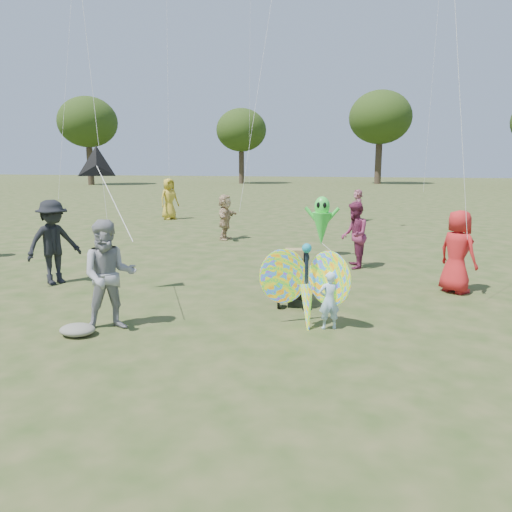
{
  "coord_description": "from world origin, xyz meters",
  "views": [
    {
      "loc": [
        1.79,
        -6.85,
        2.75
      ],
      "look_at": [
        -0.2,
        1.5,
        1.1
      ],
      "focal_mm": 35.0,
      "sensor_mm": 36.0,
      "label": 1
    }
  ],
  "objects_px": {
    "crowd_j": "(358,205)",
    "jogging_stroller": "(295,273)",
    "crowd_g": "(169,199)",
    "crowd_a": "(458,252)",
    "crowd_e": "(354,235)",
    "child_girl": "(329,301)",
    "adult_man": "(109,276)",
    "crowd_d": "(225,217)",
    "alien_kite": "(322,223)",
    "crowd_b": "(53,242)",
    "butterfly_kite": "(307,287)"
  },
  "relations": [
    {
      "from": "crowd_e",
      "to": "crowd_j",
      "type": "xyz_separation_m",
      "value": [
        -0.29,
        10.5,
        -0.13
      ]
    },
    {
      "from": "butterfly_kite",
      "to": "alien_kite",
      "type": "distance_m",
      "value": 6.42
    },
    {
      "from": "crowd_d",
      "to": "crowd_e",
      "type": "height_order",
      "value": "crowd_e"
    },
    {
      "from": "crowd_e",
      "to": "jogging_stroller",
      "type": "distance_m",
      "value": 3.73
    },
    {
      "from": "adult_man",
      "to": "crowd_d",
      "type": "relative_size",
      "value": 1.15
    },
    {
      "from": "adult_man",
      "to": "crowd_g",
      "type": "height_order",
      "value": "crowd_g"
    },
    {
      "from": "crowd_e",
      "to": "alien_kite",
      "type": "xyz_separation_m",
      "value": [
        -1.0,
        1.47,
        0.11
      ]
    },
    {
      "from": "crowd_e",
      "to": "child_girl",
      "type": "bearing_deg",
      "value": -8.87
    },
    {
      "from": "crowd_a",
      "to": "crowd_g",
      "type": "bearing_deg",
      "value": 0.66
    },
    {
      "from": "crowd_e",
      "to": "butterfly_kite",
      "type": "relative_size",
      "value": 0.99
    },
    {
      "from": "child_girl",
      "to": "crowd_a",
      "type": "bearing_deg",
      "value": -150.69
    },
    {
      "from": "adult_man",
      "to": "crowd_d",
      "type": "xyz_separation_m",
      "value": [
        -0.94,
        9.58,
        -0.12
      ]
    },
    {
      "from": "crowd_d",
      "to": "jogging_stroller",
      "type": "bearing_deg",
      "value": -153.28
    },
    {
      "from": "crowd_b",
      "to": "crowd_d",
      "type": "xyz_separation_m",
      "value": [
        1.88,
        7.03,
        -0.15
      ]
    },
    {
      "from": "adult_man",
      "to": "butterfly_kite",
      "type": "distance_m",
      "value": 3.24
    },
    {
      "from": "crowd_d",
      "to": "jogging_stroller",
      "type": "relative_size",
      "value": 1.45
    },
    {
      "from": "crowd_b",
      "to": "alien_kite",
      "type": "bearing_deg",
      "value": -19.54
    },
    {
      "from": "jogging_stroller",
      "to": "alien_kite",
      "type": "relative_size",
      "value": 0.63
    },
    {
      "from": "crowd_a",
      "to": "crowd_e",
      "type": "distance_m",
      "value": 2.97
    },
    {
      "from": "crowd_a",
      "to": "crowd_j",
      "type": "relative_size",
      "value": 1.2
    },
    {
      "from": "crowd_b",
      "to": "crowd_e",
      "type": "height_order",
      "value": "crowd_b"
    },
    {
      "from": "crowd_b",
      "to": "jogging_stroller",
      "type": "bearing_deg",
      "value": -63.65
    },
    {
      "from": "crowd_a",
      "to": "butterfly_kite",
      "type": "distance_m",
      "value": 4.04
    },
    {
      "from": "crowd_g",
      "to": "crowd_a",
      "type": "bearing_deg",
      "value": -100.52
    },
    {
      "from": "child_girl",
      "to": "crowd_g",
      "type": "distance_m",
      "value": 16.56
    },
    {
      "from": "crowd_e",
      "to": "crowd_a",
      "type": "bearing_deg",
      "value": 41.2
    },
    {
      "from": "crowd_j",
      "to": "adult_man",
      "type": "bearing_deg",
      "value": -21.11
    },
    {
      "from": "crowd_e",
      "to": "crowd_j",
      "type": "distance_m",
      "value": 10.5
    },
    {
      "from": "crowd_j",
      "to": "butterfly_kite",
      "type": "xyz_separation_m",
      "value": [
        -0.28,
        -15.43,
        -0.04
      ]
    },
    {
      "from": "crowd_g",
      "to": "butterfly_kite",
      "type": "relative_size",
      "value": 1.11
    },
    {
      "from": "adult_man",
      "to": "crowd_d",
      "type": "bearing_deg",
      "value": 66.48
    },
    {
      "from": "crowd_e",
      "to": "crowd_j",
      "type": "bearing_deg",
      "value": 174.84
    },
    {
      "from": "adult_man",
      "to": "crowd_e",
      "type": "xyz_separation_m",
      "value": [
        3.67,
        5.81,
        -0.05
      ]
    },
    {
      "from": "crowd_e",
      "to": "crowd_g",
      "type": "xyz_separation_m",
      "value": [
        -8.97,
        9.07,
        0.1
      ]
    },
    {
      "from": "child_girl",
      "to": "crowd_e",
      "type": "xyz_separation_m",
      "value": [
        0.19,
        4.96,
        0.37
      ]
    },
    {
      "from": "jogging_stroller",
      "to": "alien_kite",
      "type": "distance_m",
      "value": 5.07
    },
    {
      "from": "crowd_d",
      "to": "crowd_g",
      "type": "height_order",
      "value": "crowd_g"
    },
    {
      "from": "crowd_b",
      "to": "crowd_e",
      "type": "xyz_separation_m",
      "value": [
        6.49,
        3.26,
        -0.09
      ]
    },
    {
      "from": "crowd_a",
      "to": "butterfly_kite",
      "type": "height_order",
      "value": "crowd_a"
    },
    {
      "from": "crowd_e",
      "to": "adult_man",
      "type": "bearing_deg",
      "value": -39.02
    },
    {
      "from": "child_girl",
      "to": "alien_kite",
      "type": "height_order",
      "value": "alien_kite"
    },
    {
      "from": "adult_man",
      "to": "butterfly_kite",
      "type": "xyz_separation_m",
      "value": [
        3.11,
        0.88,
        -0.23
      ]
    },
    {
      "from": "jogging_stroller",
      "to": "butterfly_kite",
      "type": "xyz_separation_m",
      "value": [
        0.41,
        -1.34,
        0.07
      ]
    },
    {
      "from": "crowd_j",
      "to": "jogging_stroller",
      "type": "distance_m",
      "value": 14.1
    },
    {
      "from": "jogging_stroller",
      "to": "alien_kite",
      "type": "height_order",
      "value": "alien_kite"
    },
    {
      "from": "crowd_b",
      "to": "crowd_g",
      "type": "xyz_separation_m",
      "value": [
        -2.48,
        12.33,
        0.01
      ]
    },
    {
      "from": "crowd_d",
      "to": "adult_man",
      "type": "bearing_deg",
      "value": -173.99
    },
    {
      "from": "jogging_stroller",
      "to": "alien_kite",
      "type": "xyz_separation_m",
      "value": [
        -0.02,
        5.06,
        0.36
      ]
    },
    {
      "from": "alien_kite",
      "to": "crowd_d",
      "type": "bearing_deg",
      "value": 147.52
    },
    {
      "from": "crowd_b",
      "to": "crowd_e",
      "type": "relative_size",
      "value": 1.1
    }
  ]
}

